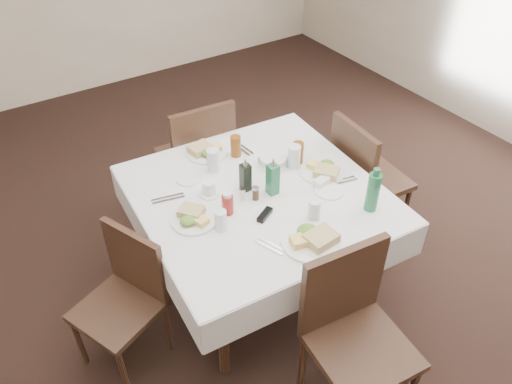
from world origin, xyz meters
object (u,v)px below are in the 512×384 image
(chair_south, at_px, (352,325))
(chair_west, at_px, (126,292))
(water_w, at_px, (221,220))
(oil_cruet_dark, at_px, (245,176))
(oil_cruet_green, at_px, (273,178))
(coffee_mug, at_px, (209,188))
(green_bottle, at_px, (373,192))
(water_e, at_px, (294,157))
(chair_east, at_px, (362,174))
(ketchup_bottle, at_px, (228,204))
(water_s, at_px, (314,210))
(bread_basket, at_px, (273,161))
(water_n, at_px, (213,160))
(dining_table, at_px, (258,203))
(chair_north, at_px, (199,154))

(chair_south, height_order, chair_west, chair_south)
(water_w, distance_m, oil_cruet_dark, 0.36)
(oil_cruet_green, relative_size, coffee_mug, 2.03)
(chair_west, distance_m, oil_cruet_dark, 0.91)
(oil_cruet_dark, bearing_deg, green_bottle, -46.80)
(water_e, distance_m, oil_cruet_green, 0.29)
(water_e, bearing_deg, chair_east, -8.65)
(water_e, height_order, ketchup_bottle, water_e)
(chair_south, relative_size, oil_cruet_green, 3.91)
(water_s, height_order, bread_basket, water_s)
(oil_cruet_green, distance_m, ketchup_bottle, 0.31)
(green_bottle, bearing_deg, chair_west, 162.10)
(chair_south, relative_size, water_w, 7.99)
(chair_west, xyz_separation_m, oil_cruet_green, (0.94, -0.01, 0.39))
(chair_east, bearing_deg, oil_cruet_green, -175.69)
(chair_south, bearing_deg, water_n, 93.35)
(chair_east, bearing_deg, dining_table, -179.01)
(chair_west, height_order, oil_cruet_dark, oil_cruet_dark)
(water_n, relative_size, ketchup_bottle, 1.04)
(chair_west, bearing_deg, ketchup_bottle, -2.09)
(oil_cruet_dark, bearing_deg, water_e, 4.87)
(chair_west, xyz_separation_m, water_w, (0.53, -0.12, 0.34))
(water_n, distance_m, water_s, 0.73)
(dining_table, distance_m, chair_east, 0.87)
(chair_north, height_order, coffee_mug, chair_north)
(dining_table, distance_m, chair_south, 0.90)
(water_n, bearing_deg, coffee_mug, -125.50)
(oil_cruet_green, bearing_deg, chair_south, -96.95)
(chair_west, relative_size, coffee_mug, 6.92)
(chair_south, xyz_separation_m, water_n, (-0.07, 1.22, 0.28))
(chair_south, bearing_deg, ketchup_bottle, 103.67)
(water_n, bearing_deg, dining_table, -72.29)
(chair_east, bearing_deg, water_n, 161.70)
(chair_north, distance_m, water_n, 0.57)
(chair_east, distance_m, oil_cruet_dark, 0.96)
(bread_basket, bearing_deg, water_s, -100.54)
(water_e, xyz_separation_m, water_w, (-0.66, -0.25, -0.01))
(chair_east, height_order, ketchup_bottle, chair_east)
(water_n, height_order, water_e, water_e)
(chair_north, height_order, water_e, chair_north)
(chair_east, distance_m, bread_basket, 0.70)
(oil_cruet_green, bearing_deg, green_bottle, -47.63)
(water_w, distance_m, coffee_mug, 0.31)
(water_n, xyz_separation_m, coffee_mug, (-0.14, -0.19, -0.03))
(oil_cruet_green, bearing_deg, dining_table, 146.41)
(chair_west, distance_m, water_n, 0.92)
(chair_east, height_order, water_n, chair_east)
(chair_east, xyz_separation_m, green_bottle, (-0.42, -0.47, 0.34))
(chair_west, height_order, ketchup_bottle, ketchup_bottle)
(oil_cruet_green, bearing_deg, chair_west, 179.30)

